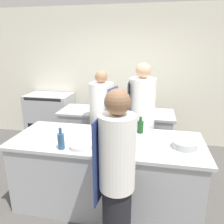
{
  "coord_description": "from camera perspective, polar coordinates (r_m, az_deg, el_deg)",
  "views": [
    {
      "loc": [
        0.54,
        -2.43,
        2.05
      ],
      "look_at": [
        0.0,
        0.35,
        1.17
      ],
      "focal_mm": 35.0,
      "sensor_mm": 36.0,
      "label": 1
    }
  ],
  "objects": [
    {
      "name": "ground_plane",
      "position": [
        3.23,
        -1.29,
        -22.24
      ],
      "size": [
        16.0,
        16.0,
        0.0
      ],
      "primitive_type": "plane",
      "color": "#4C4947"
    },
    {
      "name": "stockpot",
      "position": [
        3.95,
        -1.09,
        2.5
      ],
      "size": [
        0.27,
        0.27,
        0.25
      ],
      "color": "#A8AAAF",
      "rests_on": "pass_counter"
    },
    {
      "name": "bowl_prep_small",
      "position": [
        2.85,
        -2.38,
        -5.2
      ],
      "size": [
        0.23,
        0.23,
        0.08
      ],
      "color": "#B7BABC",
      "rests_on": "prep_counter"
    },
    {
      "name": "bottle_wine",
      "position": [
        2.93,
        7.42,
        -3.77
      ],
      "size": [
        0.08,
        0.08,
        0.22
      ],
      "color": "#19471E",
      "rests_on": "prep_counter"
    },
    {
      "name": "prep_counter",
      "position": [
        2.95,
        -1.35,
        -15.29
      ],
      "size": [
        2.37,
        0.93,
        0.92
      ],
      "color": "#A8AAAF",
      "rests_on": "ground_plane"
    },
    {
      "name": "wall_back",
      "position": [
        4.64,
        4.26,
        9.1
      ],
      "size": [
        8.0,
        0.06,
        2.8
      ],
      "color": "silver",
      "rests_on": "ground_plane"
    },
    {
      "name": "chef_at_prep_near",
      "position": [
        2.09,
        1.21,
        -17.17
      ],
      "size": [
        0.35,
        0.33,
        1.71
      ],
      "rotation": [
        0.0,
        0.0,
        1.48
      ],
      "color": "black",
      "rests_on": "ground_plane"
    },
    {
      "name": "bowl_mixing_large",
      "position": [
        2.64,
        18.45,
        -8.03
      ],
      "size": [
        0.28,
        0.28,
        0.08
      ],
      "color": "#B7BABC",
      "rests_on": "prep_counter"
    },
    {
      "name": "pass_counter",
      "position": [
        4.02,
        1.04,
        -6.07
      ],
      "size": [
        2.01,
        0.69,
        0.92
      ],
      "color": "#A8AAAF",
      "rests_on": "ground_plane"
    },
    {
      "name": "bowl_ceramic_blue",
      "position": [
        2.53,
        -8.02,
        -8.79
      ],
      "size": [
        0.26,
        0.26,
        0.05
      ],
      "color": "white",
      "rests_on": "prep_counter"
    },
    {
      "name": "cutting_board",
      "position": [
        2.99,
        -8.66,
        -5.02
      ],
      "size": [
        0.42,
        0.28,
        0.01
      ],
      "color": "white",
      "rests_on": "prep_counter"
    },
    {
      "name": "oven_range",
      "position": [
        4.99,
        -15.72,
        -1.38
      ],
      "size": [
        0.95,
        0.61,
        1.03
      ],
      "color": "#A8AAAF",
      "rests_on": "ground_plane"
    },
    {
      "name": "chef_at_stove",
      "position": [
        3.53,
        -2.61,
        -2.92
      ],
      "size": [
        0.43,
        0.41,
        1.68
      ],
      "rotation": [
        0.0,
        0.0,
        -1.81
      ],
      "color": "black",
      "rests_on": "ground_plane"
    },
    {
      "name": "bottle_olive_oil",
      "position": [
        2.53,
        -13.18,
        -7.28
      ],
      "size": [
        0.08,
        0.08,
        0.25
      ],
      "color": "#2D5175",
      "rests_on": "prep_counter"
    },
    {
      "name": "bottle_vinegar",
      "position": [
        2.38,
        -2.91,
        -8.51
      ],
      "size": [
        0.08,
        0.08,
        0.24
      ],
      "color": "black",
      "rests_on": "prep_counter"
    },
    {
      "name": "chef_at_pass_far",
      "position": [
        3.26,
        7.54,
        -3.39
      ],
      "size": [
        0.4,
        0.38,
        1.82
      ],
      "rotation": [
        0.0,
        0.0,
        1.62
      ],
      "color": "black",
      "rests_on": "ground_plane"
    }
  ]
}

